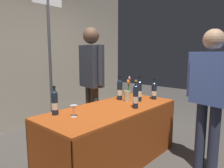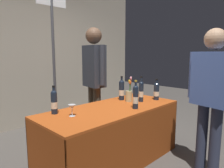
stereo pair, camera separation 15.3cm
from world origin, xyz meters
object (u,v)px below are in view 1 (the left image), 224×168
display_bottle_0 (120,90)px  wine_glass_near_vendor (74,108)px  featured_wine_bottle (55,102)px  vendor_presenter (92,75)px  booth_signpost (50,56)px  taster_foreground_right (210,89)px  tasting_table (112,124)px  flower_vase (127,94)px

display_bottle_0 → wine_glass_near_vendor: size_ratio=2.71×
featured_wine_bottle → vendor_presenter: 1.01m
wine_glass_near_vendor → booth_signpost: 1.31m
wine_glass_near_vendor → taster_foreground_right: 1.54m
tasting_table → booth_signpost: size_ratio=0.82×
tasting_table → display_bottle_0: 0.59m
vendor_presenter → flower_vase: bearing=24.0°
wine_glass_near_vendor → vendor_presenter: vendor_presenter is taller
display_bottle_0 → taster_foreground_right: 1.22m
flower_vase → booth_signpost: booth_signpost is taller
display_bottle_0 → flower_vase: bearing=-92.7°
wine_glass_near_vendor → tasting_table: bearing=-5.0°
featured_wine_bottle → flower_vase: flower_vase is taller
tasting_table → featured_wine_bottle: 0.79m
wine_glass_near_vendor → featured_wine_bottle: bearing=111.8°
tasting_table → vendor_presenter: (0.26, 0.65, 0.57)m
vendor_presenter → taster_foreground_right: bearing=20.4°
display_bottle_0 → flower_vase: 0.16m
featured_wine_bottle → booth_signpost: size_ratio=0.14×
featured_wine_bottle → wine_glass_near_vendor: size_ratio=2.51×
featured_wine_bottle → display_bottle_0: display_bottle_0 is taller
display_bottle_0 → flower_vase: size_ratio=0.97×
display_bottle_0 → wine_glass_near_vendor: bearing=-170.6°
featured_wine_bottle → flower_vase: (1.05, -0.21, -0.04)m
featured_wine_bottle → taster_foreground_right: (1.21, -1.26, 0.13)m
vendor_presenter → booth_signpost: 0.70m
tasting_table → featured_wine_bottle: size_ratio=5.78×
tasting_table → flower_vase: flower_vase is taller
taster_foreground_right → display_bottle_0: bearing=17.6°
booth_signpost → featured_wine_bottle: bearing=-120.2°
wine_glass_near_vendor → vendor_presenter: bearing=36.0°
display_bottle_0 → booth_signpost: bearing=119.7°
display_bottle_0 → booth_signpost: size_ratio=0.15×
featured_wine_bottle → booth_signpost: (0.52, 0.89, 0.49)m
wine_glass_near_vendor → booth_signpost: size_ratio=0.06×
booth_signpost → vendor_presenter: bearing=-52.8°
display_bottle_0 → booth_signpost: (-0.54, 0.95, 0.48)m
featured_wine_bottle → booth_signpost: booth_signpost is taller
display_bottle_0 → wine_glass_near_vendor: display_bottle_0 is taller
vendor_presenter → taster_foreground_right: 1.67m
taster_foreground_right → tasting_table: bearing=40.0°
tasting_table → vendor_presenter: 0.90m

